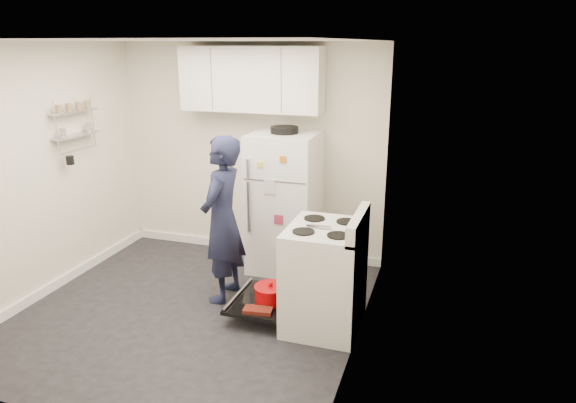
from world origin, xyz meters
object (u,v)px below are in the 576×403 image
(open_oven_door, at_px, (266,297))
(person, at_px, (222,220))
(electric_range, at_px, (323,278))
(refrigerator, at_px, (285,202))

(open_oven_door, height_order, person, person)
(electric_range, xyz_separation_m, open_oven_door, (-0.55, -0.01, -0.27))
(electric_range, height_order, refrigerator, refrigerator)
(open_oven_door, xyz_separation_m, person, (-0.53, 0.23, 0.64))
(refrigerator, bearing_deg, person, -111.83)
(electric_range, relative_size, person, 0.66)
(refrigerator, distance_m, person, 0.95)
(refrigerator, xyz_separation_m, person, (-0.35, -0.88, 0.04))
(open_oven_door, relative_size, refrigerator, 0.43)
(electric_range, xyz_separation_m, refrigerator, (-0.72, 1.10, 0.32))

